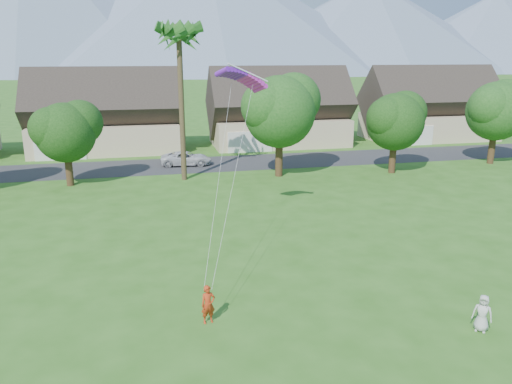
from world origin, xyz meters
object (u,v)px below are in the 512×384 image
object	(u,v)px
watcher	(482,313)
parafoil_kite	(242,76)
parked_car	(186,158)
kite_flyer	(208,304)

from	to	relation	value
watcher	parafoil_kite	distance (m)	16.49
parafoil_kite	parked_car	bearing A→B (deg)	72.31
parked_car	watcher	bearing A→B (deg)	-159.70
kite_flyer	parked_car	distance (m)	28.83
parafoil_kite	kite_flyer	bearing A→B (deg)	-131.52
parked_car	kite_flyer	bearing A→B (deg)	-177.69
kite_flyer	parafoil_kite	size ratio (longest dim) A/B	0.49
watcher	parafoil_kite	xyz separation A→B (m)	(-6.63, 12.68, 8.19)
watcher	parked_car	world-z (taller)	watcher
kite_flyer	parked_car	xyz separation A→B (m)	(1.59, 28.78, -0.12)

